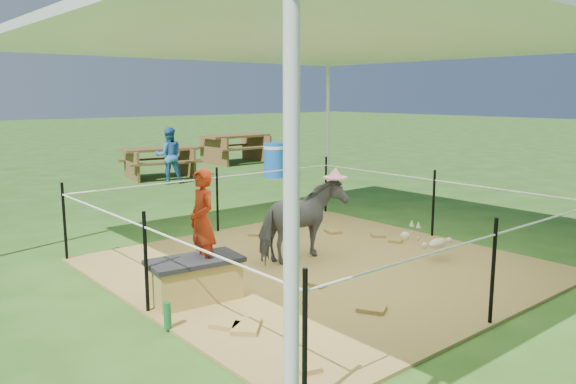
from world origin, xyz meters
TOP-DOWN VIEW (x-y plane):
  - ground at (0.00, 0.00)m, footprint 90.00×90.00m
  - hay_patch at (0.00, 0.00)m, footprint 4.60×4.60m
  - canopy_tent at (0.00, 0.00)m, footprint 6.30×6.30m
  - rope_fence at (0.00, -0.00)m, footprint 4.54×4.54m
  - straw_bale at (-1.75, -0.04)m, footprint 0.91×0.53m
  - dark_cloth at (-1.75, -0.04)m, footprint 0.97×0.59m
  - woman at (-1.65, -0.04)m, footprint 0.29×0.40m
  - green_bottle at (-2.30, -0.49)m, footprint 0.07×0.07m
  - pony at (-0.02, 0.30)m, footprint 1.20×0.60m
  - pink_hat at (-0.02, 0.30)m, footprint 0.31×0.31m
  - foal at (1.27, -0.78)m, footprint 0.89×0.52m
  - trash_barrel at (4.29, 6.23)m, footprint 0.72×0.72m
  - picnic_table_near at (2.01, 8.01)m, footprint 2.00×1.60m
  - picnic_table_far at (5.29, 9.39)m, footprint 2.08×1.53m
  - distant_person at (1.76, 7.04)m, footprint 0.77×0.69m

SIDE VIEW (x-z plane):
  - ground at x=0.00m, z-range 0.00..0.00m
  - hay_patch at x=0.00m, z-range 0.00..0.03m
  - green_bottle at x=-2.30m, z-range 0.03..0.27m
  - straw_bale at x=-1.75m, z-range 0.03..0.41m
  - foal at x=1.27m, z-range 0.03..0.51m
  - picnic_table_near at x=2.01m, z-range 0.00..0.75m
  - picnic_table_far at x=5.29m, z-range 0.00..0.85m
  - trash_barrel at x=4.29m, z-range 0.00..0.87m
  - dark_cloth at x=-1.75m, z-range 0.41..0.46m
  - pony at x=-0.02m, z-range 0.03..1.02m
  - rope_fence at x=0.00m, z-range 0.14..1.14m
  - distant_person at x=1.76m, z-range 0.00..1.32m
  - woman at x=-1.65m, z-range 0.41..1.45m
  - pink_hat at x=-0.02m, z-range 1.02..1.16m
  - canopy_tent at x=0.00m, z-range 1.24..4.14m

